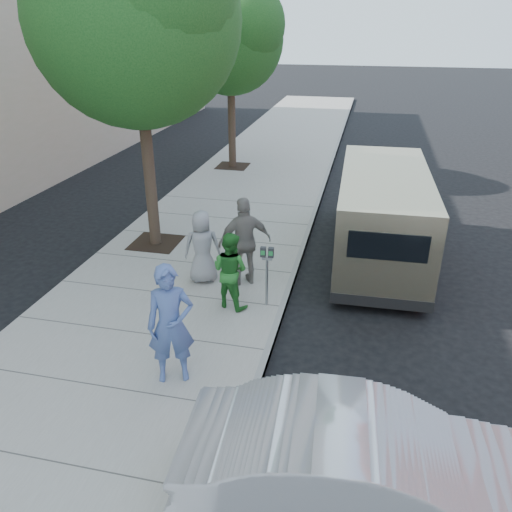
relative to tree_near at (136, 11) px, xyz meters
name	(u,v)px	position (x,y,z in m)	size (l,w,h in m)	color
ground	(214,305)	(2.25, -2.40, -5.55)	(120.00, 120.00, 0.00)	black
sidewalk	(169,296)	(1.25, -2.40, -5.47)	(5.00, 60.00, 0.15)	gray
curb_face	(282,310)	(3.69, -2.40, -5.47)	(0.12, 60.00, 0.16)	gray
tree_near	(136,11)	(0.00, 0.00, 0.00)	(4.62, 4.60, 7.53)	black
tree_far	(231,34)	(0.00, 7.60, -0.66)	(3.92, 3.80, 6.49)	black
parking_meter	(267,264)	(3.37, -2.40, -4.47)	(0.27, 0.10, 1.27)	gray
van	(382,214)	(5.55, 0.67, -4.39)	(2.12, 5.95, 2.19)	tan
sedan	(370,472)	(5.45, -6.69, -4.82)	(1.54, 4.41, 1.45)	silver
person_officer	(171,325)	(2.38, -4.93, -4.40)	(0.73, 0.48, 2.00)	#4A619E
person_green_shirt	(230,270)	(2.67, -2.57, -4.61)	(0.77, 0.60, 1.58)	#287A2B
person_gray_shirt	(202,247)	(1.81, -1.68, -4.59)	(0.79, 0.52, 1.62)	gray
person_striped_polo	(245,242)	(2.72, -1.57, -4.42)	(1.14, 0.48, 1.95)	gray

